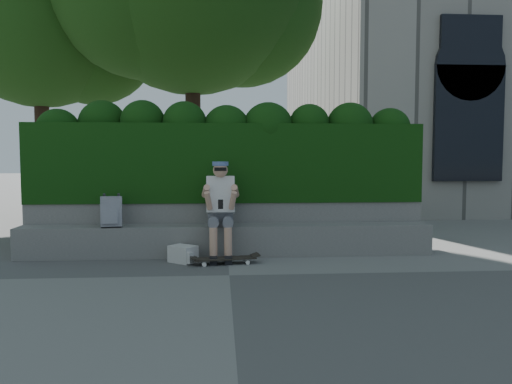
{
  "coord_description": "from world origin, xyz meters",
  "views": [
    {
      "loc": [
        -0.11,
        -6.01,
        1.44
      ],
      "look_at": [
        0.4,
        1.0,
        0.95
      ],
      "focal_mm": 35.0,
      "sensor_mm": 36.0,
      "label": 1
    }
  ],
  "objects": [
    {
      "name": "tree_right",
      "position": [
        -4.36,
        6.38,
        4.88
      ],
      "size": [
        4.51,
        4.51,
        7.15
      ],
      "rotation": [
        0.0,
        0.0,
        -0.4
      ],
      "color": "black",
      "rests_on": "ground"
    },
    {
      "name": "person",
      "position": [
        -0.1,
        1.07,
        0.75
      ],
      "size": [
        0.4,
        0.76,
        1.38
      ],
      "color": "slate",
      "rests_on": "ground"
    },
    {
      "name": "backpack_ground",
      "position": [
        -0.62,
        0.81,
        0.11
      ],
      "size": [
        0.43,
        0.42,
        0.23
      ],
      "primitive_type": "cube",
      "rotation": [
        0.0,
        0.0,
        -0.68
      ],
      "color": "beige",
      "rests_on": "ground"
    },
    {
      "name": "bench_ledge",
      "position": [
        0.0,
        1.25,
        0.23
      ],
      "size": [
        6.0,
        0.45,
        0.45
      ],
      "primitive_type": "cube",
      "color": "gray",
      "rests_on": "ground"
    },
    {
      "name": "hedge",
      "position": [
        0.0,
        1.95,
        1.35
      ],
      "size": [
        6.0,
        1.0,
        1.2
      ],
      "primitive_type": "cube",
      "color": "black",
      "rests_on": "planter_wall"
    },
    {
      "name": "skateboard",
      "position": [
        -0.05,
        0.64,
        0.07
      ],
      "size": [
        0.86,
        0.34,
        0.09
      ],
      "rotation": [
        0.0,
        0.0,
        0.16
      ],
      "color": "black",
      "rests_on": "ground"
    },
    {
      "name": "planter_wall",
      "position": [
        0.0,
        1.73,
        0.38
      ],
      "size": [
        6.0,
        0.5,
        0.75
      ],
      "primitive_type": "cube",
      "color": "gray",
      "rests_on": "ground"
    },
    {
      "name": "ground",
      "position": [
        0.0,
        0.0,
        0.0
      ],
      "size": [
        80.0,
        80.0,
        0.0
      ],
      "primitive_type": "plane",
      "color": "slate",
      "rests_on": "ground"
    },
    {
      "name": "backpack_plaid",
      "position": [
        -1.65,
        1.15,
        0.67
      ],
      "size": [
        0.31,
        0.2,
        0.43
      ],
      "primitive_type": "cube",
      "rotation": [
        0.0,
        0.0,
        0.16
      ],
      "color": "#A9A9AE",
      "rests_on": "bench_ledge"
    }
  ]
}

